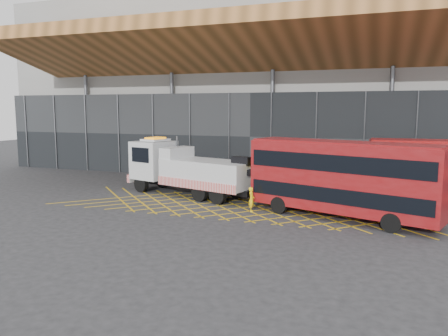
% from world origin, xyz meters
% --- Properties ---
extents(ground_plane, '(120.00, 120.00, 0.00)m').
position_xyz_m(ground_plane, '(0.00, 0.00, 0.00)').
color(ground_plane, '#28272A').
extents(road_markings, '(26.36, 7.16, 0.01)m').
position_xyz_m(road_markings, '(4.80, 0.00, 0.01)').
color(road_markings, gold).
rests_on(road_markings, ground_plane).
extents(construction_building, '(55.00, 23.97, 18.00)m').
position_xyz_m(construction_building, '(1.92, 18.40, 8.98)').
color(construction_building, gray).
rests_on(construction_building, ground_plane).
extents(recovery_truck, '(12.47, 5.90, 4.37)m').
position_xyz_m(recovery_truck, '(-0.52, 2.72, 2.02)').
color(recovery_truck, black).
rests_on(recovery_truck, ground_plane).
extents(bus_towed, '(11.65, 6.11, 4.65)m').
position_xyz_m(bus_towed, '(11.29, -0.77, 2.58)').
color(bus_towed, maroon).
rests_on(bus_towed, ground_plane).
extents(worker, '(0.55, 0.67, 1.59)m').
position_xyz_m(worker, '(5.72, -0.83, 0.79)').
color(worker, yellow).
rests_on(worker, ground_plane).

